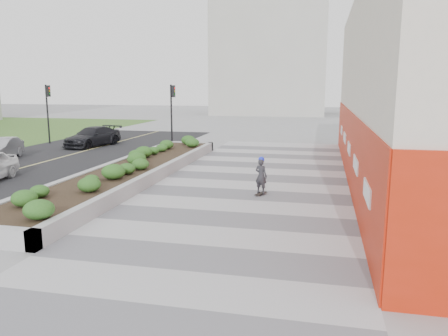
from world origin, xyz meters
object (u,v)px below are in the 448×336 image
Objects in this scene: car_silver at (0,149)px; car_dark at (93,137)px; traffic_signal_far at (48,105)px; skateboarder at (261,176)px; planter at (132,169)px; traffic_signal_near at (172,106)px.

car_dark is (2.15, 6.36, 0.04)m from car_silver.
car_silver is at bearing -96.70° from car_dark.
traffic_signal_far is 2.83× the size of skateboarder.
car_dark is at bearing 127.52° from planter.
car_silver is 0.82× the size of car_dark.
traffic_signal_near is at bearing 99.35° from planter.
skateboarder reaches higher than planter.
car_silver is (-7.56, -7.56, -2.14)m from traffic_signal_near.
traffic_signal_far is at bearing -176.89° from traffic_signal_near.
car_dark reaches higher than planter.
traffic_signal_far reaches higher than car_dark.
car_dark is (3.79, -0.70, -2.10)m from traffic_signal_far.
planter is 6.42m from skateboarder.
traffic_signal_far reaches higher than car_silver.
traffic_signal_far is at bearing 85.87° from car_silver.
car_silver reaches higher than planter.
traffic_signal_far is 7.56m from car_silver.
traffic_signal_near is (-1.73, 10.50, 2.34)m from planter.
car_dark is at bearing 54.14° from car_silver.
traffic_signal_near is 5.93m from car_dark.
traffic_signal_near is at bearing 24.51° from car_dark.
skateboarder is at bearing -17.34° from planter.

